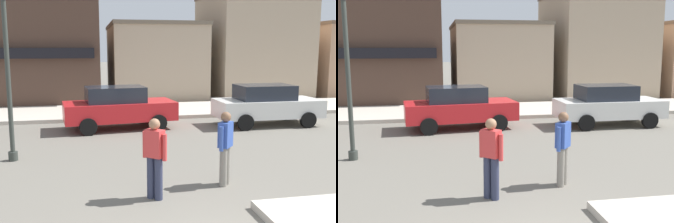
% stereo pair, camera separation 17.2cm
% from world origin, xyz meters
% --- Properties ---
extents(kerb_far, '(80.00, 4.00, 0.15)m').
position_xyz_m(kerb_far, '(0.00, 13.57, 0.07)').
color(kerb_far, beige).
rests_on(kerb_far, ground).
extents(lamp_post, '(0.36, 0.36, 4.54)m').
position_xyz_m(lamp_post, '(-3.93, 6.43, 2.96)').
color(lamp_post, '#333833').
rests_on(lamp_post, ground).
extents(parked_car_nearest, '(4.16, 2.19, 1.56)m').
position_xyz_m(parked_car_nearest, '(-0.87, 10.05, 0.81)').
color(parked_car_nearest, red).
rests_on(parked_car_nearest, ground).
extents(parked_car_second, '(4.01, 1.90, 1.56)m').
position_xyz_m(parked_car_second, '(4.75, 9.64, 0.81)').
color(parked_car_second, white).
rests_on(parked_car_second, ground).
extents(pedestrian_crossing_near, '(0.43, 0.48, 1.61)m').
position_xyz_m(pedestrian_crossing_near, '(0.91, 3.55, 0.87)').
color(pedestrian_crossing_near, gray).
rests_on(pedestrian_crossing_near, ground).
extents(pedestrian_crossing_far, '(0.46, 0.44, 1.61)m').
position_xyz_m(pedestrian_crossing_far, '(-0.70, 3.07, 0.87)').
color(pedestrian_crossing_far, '#2D334C').
rests_on(pedestrian_crossing_far, ground).
extents(building_storefront_left_near, '(5.25, 8.02, 4.36)m').
position_xyz_m(building_storefront_left_near, '(1.99, 20.02, 2.18)').
color(building_storefront_left_near, tan).
rests_on(building_storefront_left_near, ground).
extents(building_storefront_left_mid, '(5.61, 6.47, 6.26)m').
position_xyz_m(building_storefront_left_mid, '(8.09, 19.16, 3.13)').
color(building_storefront_left_mid, tan).
rests_on(building_storefront_left_mid, ground).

